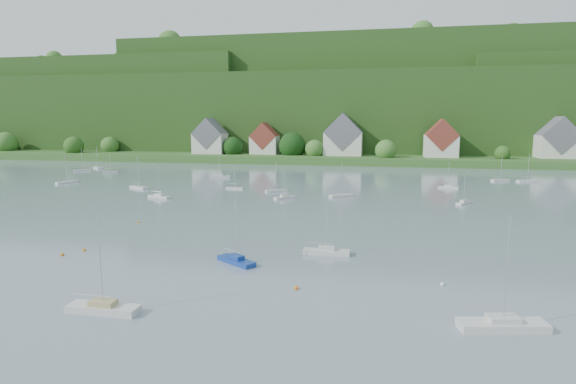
{
  "coord_description": "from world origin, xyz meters",
  "views": [
    {
      "loc": [
        20.88,
        -12.77,
        17.84
      ],
      "look_at": [
        3.37,
        75.0,
        4.0
      ],
      "focal_mm": 28.92,
      "sensor_mm": 36.0,
      "label": 1
    }
  ],
  "objects": [
    {
      "name": "village_building_3",
      "position": [
        45.0,
        186.0,
        9.43
      ],
      "size": [
        13.0,
        10.4,
        15.5
      ],
      "color": "silver",
      "rests_on": "far_shore_strip"
    },
    {
      "name": "village_building_1",
      "position": [
        -30.0,
        189.0,
        8.75
      ],
      "size": [
        12.0,
        9.36,
        14.0
      ],
      "color": "silver",
      "rests_on": "far_shore_strip"
    },
    {
      "name": "near_sailboat_1",
      "position": [
        3.43,
        41.28,
        0.43
      ],
      "size": [
        5.79,
        4.66,
        7.93
      ],
      "rotation": [
        0.0,
        0.0,
        -0.6
      ],
      "color": "navy",
      "rests_on": "ground"
    },
    {
      "name": "mooring_buoy_1",
      "position": [
        27.95,
        38.08,
        0.0
      ],
      "size": [
        0.45,
        0.45,
        0.45
      ],
      "primitive_type": "sphere",
      "color": "white",
      "rests_on": "ground"
    },
    {
      "name": "village_building_4",
      "position": [
        90.0,
        190.0,
        9.59
      ],
      "size": [
        15.0,
        10.4,
        16.5
      ],
      "color": "silver",
      "rests_on": "far_shore_strip"
    },
    {
      "name": "mooring_buoy_2",
      "position": [
        12.5,
        33.82,
        0.0
      ],
      "size": [
        0.49,
        0.49,
        0.49
      ],
      "primitive_type": "sphere",
      "color": "orange",
      "rests_on": "ground"
    },
    {
      "name": "mooring_buoy_0",
      "position": [
        -20.39,
        39.98,
        0.0
      ],
      "size": [
        0.48,
        0.48,
        0.48
      ],
      "primitive_type": "sphere",
      "color": "orange",
      "rests_on": "ground"
    },
    {
      "name": "mooring_buoy_5",
      "position": [
        -18.93,
        42.57,
        0.0
      ],
      "size": [
        0.44,
        0.44,
        0.44
      ],
      "primitive_type": "sphere",
      "color": "orange",
      "rests_on": "ground"
    },
    {
      "name": "village_building_0",
      "position": [
        -55.0,
        187.0,
        9.51
      ],
      "size": [
        14.0,
        10.4,
        16.0
      ],
      "color": "silver",
      "rests_on": "far_shore_strip"
    },
    {
      "name": "village_building_2",
      "position": [
        5.0,
        188.0,
        10.27
      ],
      "size": [
        16.0,
        11.44,
        18.0
      ],
      "color": "silver",
      "rests_on": "far_shore_strip"
    },
    {
      "name": "mooring_buoy_3",
      "position": [
        -20.6,
        60.37,
        0.0
      ],
      "size": [
        0.39,
        0.39,
        0.39
      ],
      "primitive_type": "sphere",
      "color": "orange",
      "rests_on": "ground"
    },
    {
      "name": "far_sailboat_cluster",
      "position": [
        3.86,
        116.58,
        0.37
      ],
      "size": [
        190.76,
        63.98,
        8.71
      ],
      "color": "silver",
      "rests_on": "ground"
    },
    {
      "name": "far_shore_strip",
      "position": [
        0.0,
        200.0,
        1.5
      ],
      "size": [
        600.0,
        60.0,
        3.0
      ],
      "primitive_type": "cube",
      "color": "#2E5720",
      "rests_on": "ground"
    },
    {
      "name": "near_sailboat_4",
      "position": [
        31.65,
        27.74,
        0.5
      ],
      "size": [
        7.75,
        3.55,
        10.1
      ],
      "rotation": [
        0.0,
        0.0,
        0.2
      ],
      "color": "silver",
      "rests_on": "ground"
    },
    {
      "name": "near_sailboat_3",
      "position": [
        14.14,
        47.46,
        0.45
      ],
      "size": [
        6.3,
        1.94,
        8.43
      ],
      "rotation": [
        0.0,
        0.0,
        0.03
      ],
      "color": "silver",
      "rests_on": "ground"
    },
    {
      "name": "near_sailboat_2",
      "position": [
        -4.22,
        24.35,
        0.47
      ],
      "size": [
        6.87,
        1.93,
        9.28
      ],
      "rotation": [
        0.0,
        0.0,
        -0.0
      ],
      "color": "silver",
      "rests_on": "ground"
    },
    {
      "name": "forested_ridge",
      "position": [
        0.39,
        268.57,
        22.89
      ],
      "size": [
        620.0,
        181.22,
        69.89
      ],
      "color": "#1A3B12",
      "rests_on": "ground"
    }
  ]
}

